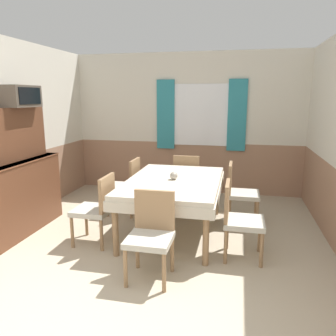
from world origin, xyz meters
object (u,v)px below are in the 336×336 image
at_px(chair_right_far, 239,191).
at_px(dining_table, 174,187).
at_px(chair_left_near, 97,207).
at_px(vase, 174,176).
at_px(chair_head_window, 187,178).
at_px(chair_head_near, 151,232).
at_px(tv, 21,96).
at_px(sideboard, 16,181).
at_px(chair_right_near, 238,217).
at_px(chair_left_far, 127,184).

bearing_deg(chair_right_far, dining_table, -57.29).
height_order(chair_left_near, vase, chair_left_near).
relative_size(dining_table, vase, 17.61).
bearing_deg(chair_head_window, chair_head_near, -90.00).
bearing_deg(tv, sideboard, -105.32).
bearing_deg(chair_right_near, chair_right_far, -180.00).
height_order(chair_head_window, chair_left_near, same).
xyz_separation_m(chair_head_window, chair_head_near, (0.00, -2.29, 0.00)).
xyz_separation_m(chair_head_window, chair_left_near, (-0.85, -1.69, 0.00)).
height_order(chair_left_far, chair_head_near, same).
height_order(chair_right_near, sideboard, sideboard).
bearing_deg(chair_left_far, chair_left_near, -180.00).
height_order(dining_table, chair_right_near, chair_right_near).
relative_size(sideboard, vase, 16.16).
xyz_separation_m(chair_right_far, chair_left_near, (-1.70, -1.09, 0.00)).
distance_m(dining_table, tv, 2.34).
bearing_deg(vase, tv, -173.96).
height_order(dining_table, vase, vase).
bearing_deg(chair_head_near, chair_left_near, -35.27).
bearing_deg(chair_left_far, chair_head_near, -153.34).
height_order(sideboard, tv, tv).
distance_m(chair_left_far, chair_head_near, 1.89).
distance_m(chair_head_window, chair_right_near, 1.89).
relative_size(chair_head_window, sideboard, 0.52).
relative_size(tv, vase, 5.30).
relative_size(dining_table, chair_right_near, 2.08).
xyz_separation_m(dining_table, chair_right_far, (0.85, 0.55, -0.16)).
relative_size(chair_left_far, sideboard, 0.52).
height_order(chair_right_near, chair_head_near, same).
bearing_deg(tv, vase, 6.04).
bearing_deg(chair_left_near, chair_head_window, -26.66).
xyz_separation_m(chair_head_window, tv, (-2.02, -1.37, 1.33)).
bearing_deg(chair_right_far, sideboard, -71.84).
height_order(dining_table, chair_head_window, chair_head_window).
bearing_deg(vase, dining_table, 88.90).
bearing_deg(chair_right_near, chair_left_near, -90.00).
bearing_deg(sideboard, chair_left_near, -6.30).
bearing_deg(vase, chair_right_far, 33.00).
bearing_deg(vase, sideboard, -168.91).
bearing_deg(chair_right_far, chair_head_window, -125.27).
height_order(chair_head_near, vase, chair_head_near).
height_order(chair_right_near, chair_right_far, same).
height_order(chair_head_window, chair_right_near, same).
bearing_deg(chair_left_near, vase, -57.59).
relative_size(sideboard, tv, 3.05).
xyz_separation_m(dining_table, chair_right_near, (0.85, -0.55, -0.16)).
height_order(chair_left_far, tv, tv).
bearing_deg(chair_right_far, vase, -57.00).
bearing_deg(chair_left_far, vase, -123.01).
bearing_deg(chair_head_window, sideboard, -143.00).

